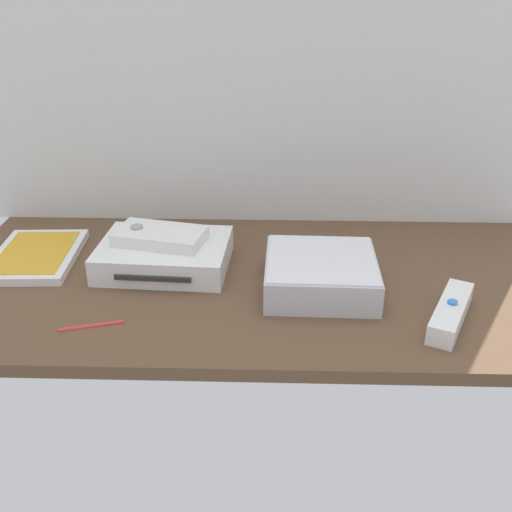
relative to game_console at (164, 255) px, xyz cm
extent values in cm
cube|color=brown|center=(15.32, -3.55, -3.20)|extent=(100.00, 48.00, 2.00)
cube|color=silver|center=(15.32, 21.05, 29.80)|extent=(110.00, 1.20, 64.00)
cube|color=white|center=(0.00, 0.03, 0.00)|extent=(21.90, 17.20, 4.40)
cube|color=#2D2D2D|center=(-0.48, -8.15, 0.00)|extent=(12.01, 1.30, 0.80)
cube|color=silver|center=(25.42, -6.60, 0.30)|extent=(17.43, 17.43, 5.00)
cube|color=silver|center=(25.42, -6.60, 2.95)|extent=(16.74, 16.74, 0.30)
cube|color=white|center=(-22.51, 1.95, -1.50)|extent=(14.49, 19.63, 1.40)
cube|color=gold|center=(-22.51, 1.95, -0.72)|extent=(11.92, 16.85, 0.16)
cube|color=white|center=(43.20, -15.61, -0.70)|extent=(9.67, 14.89, 3.00)
cylinder|color=#387FDB|center=(43.20, -15.61, 1.00)|extent=(1.40, 1.40, 0.40)
cube|color=white|center=(-0.60, 0.57, 3.20)|extent=(15.79, 10.92, 2.00)
cylinder|color=#99999E|center=(-4.51, 1.44, 4.40)|extent=(2.38, 2.38, 0.40)
cylinder|color=red|center=(-7.37, -18.41, -1.85)|extent=(8.84, 3.16, 0.70)
camera|label=1|loc=(17.85, -88.21, 44.08)|focal=41.93mm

